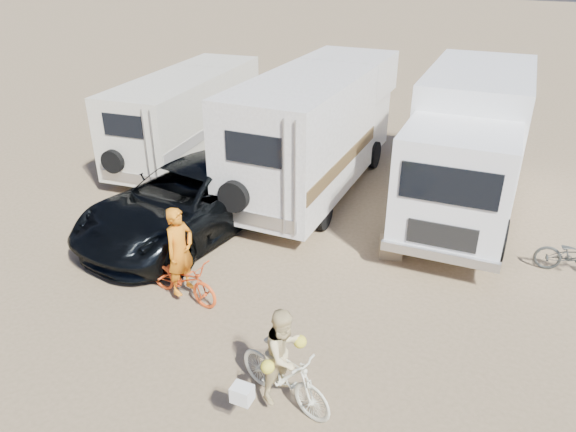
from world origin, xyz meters
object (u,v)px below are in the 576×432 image
at_px(rider_woman, 284,363).
at_px(crate, 391,247).
at_px(rv_left, 188,118).
at_px(cooler, 170,239).
at_px(bike_woman, 284,375).
at_px(rider_man, 181,259).
at_px(dark_suv, 190,199).
at_px(box_truck, 467,148).
at_px(bike_man, 183,279).
at_px(rv_main, 316,133).

height_order(rider_woman, crate, rider_woman).
height_order(rv_left, cooler, rv_left).
relative_size(rv_left, cooler, 12.75).
relative_size(rider_woman, cooler, 2.90).
bearing_deg(rider_woman, bike_woman, -163.21).
relative_size(rider_man, rider_woman, 1.18).
bearing_deg(rider_man, rider_woman, -109.70).
bearing_deg(bike_woman, dark_suv, 63.79).
distance_m(rv_left, rider_woman, 10.71).
height_order(bike_woman, cooler, bike_woman).
distance_m(bike_woman, cooler, 5.29).
height_order(rider_man, cooler, rider_man).
height_order(box_truck, rider_woman, box_truck).
height_order(dark_suv, rider_woman, dark_suv).
xyz_separation_m(bike_man, crate, (3.23, 3.23, -0.24)).
distance_m(rv_left, bike_woman, 10.73).
relative_size(bike_woman, rider_woman, 1.15).
xyz_separation_m(box_truck, rider_man, (-4.25, -6.14, -0.83)).
bearing_deg(crate, rv_left, 156.37).
bearing_deg(bike_man, box_truck, -25.35).
xyz_separation_m(rv_main, bike_woman, (2.52, -7.54, -1.11)).
height_order(rv_left, bike_woman, rv_left).
relative_size(bike_woman, cooler, 3.33).
height_order(rv_main, rv_left, rv_main).
bearing_deg(bike_woman, rv_left, 57.88).
bearing_deg(crate, rider_man, -135.04).
distance_m(rv_main, bike_woman, 8.03).
relative_size(box_truck, bike_woman, 4.14).
xyz_separation_m(dark_suv, crate, (4.66, 0.82, -0.61)).
bearing_deg(rv_left, box_truck, -7.77).
height_order(dark_suv, cooler, dark_suv).
relative_size(bike_man, rider_woman, 1.12).
bearing_deg(rv_main, rv_left, 173.21).
relative_size(dark_suv, bike_woman, 3.39).
xyz_separation_m(bike_man, rider_man, (-0.00, 0.00, 0.44)).
distance_m(rv_main, rv_left, 4.55).
distance_m(box_truck, rider_man, 7.51).
distance_m(bike_man, rider_man, 0.44).
bearing_deg(rider_woman, rv_main, 35.28).
bearing_deg(cooler, rider_woman, -53.12).
height_order(box_truck, bike_woman, box_truck).
bearing_deg(rv_main, bike_man, -93.65).
bearing_deg(dark_suv, rider_woman, -33.49).
bearing_deg(bike_man, rv_main, 5.96).
bearing_deg(cooler, box_truck, 22.21).
height_order(box_truck, dark_suv, box_truck).
height_order(rv_main, box_truck, box_truck).
height_order(rv_main, rider_woman, rv_main).
relative_size(rv_left, box_truck, 0.93).
relative_size(rv_main, rv_left, 1.11).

